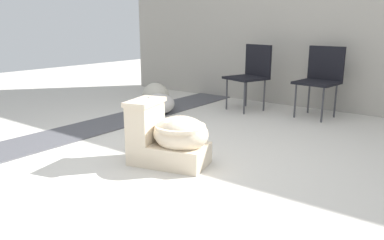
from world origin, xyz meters
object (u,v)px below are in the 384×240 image
object	(u,v)px
folding_chair_middle	(321,74)
boulder_far	(156,96)
toilet	(170,137)
boulder_near	(159,104)
folding_chair_left	(252,70)

from	to	relation	value
folding_chair_middle	boulder_far	distance (m)	2.09
toilet	folding_chair_middle	distance (m)	2.38
toilet	boulder_far	bearing A→B (deg)	120.70
folding_chair_middle	boulder_near	size ratio (longest dim) A/B	1.91
boulder_near	toilet	bearing A→B (deg)	-45.50
toilet	folding_chair_left	size ratio (longest dim) A/B	0.84
folding_chair_left	boulder_far	xyz separation A→B (m)	(-1.03, -0.71, -0.34)
folding_chair_left	boulder_near	bearing A→B (deg)	-21.94
toilet	folding_chair_left	bearing A→B (deg)	87.10
folding_chair_left	folding_chair_middle	world-z (taller)	same
folding_chair_middle	boulder_far	bearing A→B (deg)	-58.25
toilet	boulder_far	distance (m)	2.08
boulder_near	boulder_far	xyz separation A→B (m)	(-0.24, 0.21, 0.04)
boulder_near	boulder_far	bearing A→B (deg)	138.90
folding_chair_left	boulder_far	world-z (taller)	folding_chair_left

